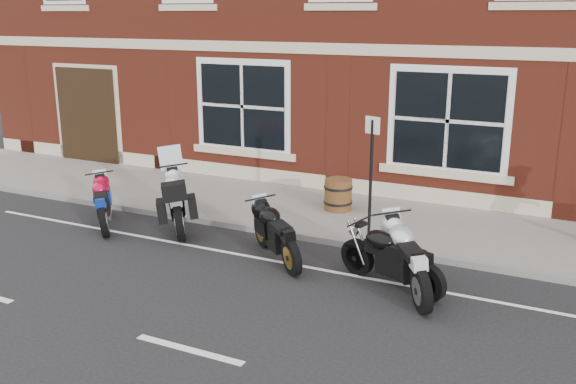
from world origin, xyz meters
name	(u,v)px	position (x,y,z in m)	size (l,w,h in m)	color
ground	(291,269)	(0.00, 0.00, 0.00)	(80.00, 80.00, 0.00)	black
sidewalk	(354,217)	(0.00, 3.00, 0.06)	(30.00, 3.00, 0.12)	slate
kerb	(324,240)	(0.00, 1.42, 0.06)	(30.00, 0.16, 0.12)	slate
moto_touring_silver	(179,197)	(-3.00, 1.05, 0.62)	(1.52, 1.95, 1.54)	black
moto_sport_red	(105,201)	(-4.39, 0.46, 0.52)	(1.40, 1.61, 0.90)	black
moto_sport_black	(277,231)	(-0.42, 0.31, 0.52)	(1.59, 1.46, 0.91)	black
moto_sport_silver	(408,255)	(1.98, 0.07, 0.57)	(1.30, 1.94, 0.99)	black
moto_naked_black	(390,255)	(1.69, 0.07, 0.52)	(1.91, 0.86, 0.90)	black
barrel_planter	(338,195)	(-0.41, 3.14, 0.46)	(0.61, 0.61, 0.68)	#4E3414
parking_sign	(371,167)	(0.69, 1.98, 1.41)	(0.31, 0.12, 2.24)	black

